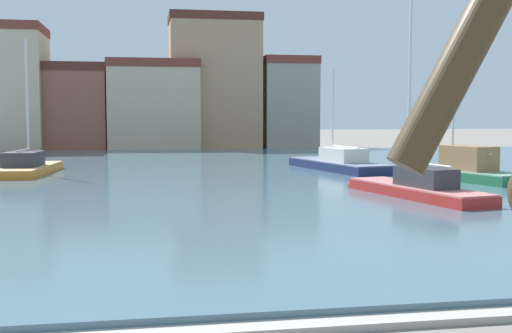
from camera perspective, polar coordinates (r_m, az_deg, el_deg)
The scene contains 11 objects.
harbor_water at distance 34.08m, azimuth -7.67°, elevation -0.84°, with size 76.04×48.75×0.24m, color #476675.
quay_edge_coping at distance 9.93m, azimuth -1.28°, elevation -14.45°, with size 76.04×0.50×0.12m, color #ADA89E.
sailboat_navy at distance 36.96m, azimuth 6.87°, elevation 0.19°, with size 4.01×9.89×5.99m.
sailboat_green at distance 32.59m, azimuth 17.28°, elevation -0.40°, with size 4.05×8.52×7.56m.
sailboat_orange at distance 36.20m, azimuth -19.70°, elevation -0.17°, with size 3.00×8.16×7.36m.
sailboat_red at distance 25.16m, azimuth 13.49°, elevation -1.96°, with size 3.20×8.35×8.88m.
townhouse_corner_house at distance 63.89m, azimuth -21.11°, elevation 6.54°, with size 6.29×7.50×11.68m.
townhouse_wide_warehouse at distance 63.55m, azimuth -16.09°, elevation 5.12°, with size 6.52×6.83×8.23m.
townhouse_tall_gabled at distance 62.41m, azimuth -9.17°, elevation 5.44°, with size 8.75×5.88×8.63m.
townhouse_narrow_midrow at distance 63.78m, azimuth -3.72°, elevation 7.55°, with size 9.01×5.14×13.27m.
townhouse_end_terrace at distance 65.31m, azimuth 2.87°, elevation 5.72°, with size 5.46×5.52×9.24m.
Camera 1 is at (-1.44, -0.82, 3.29)m, focal length 44.60 mm.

